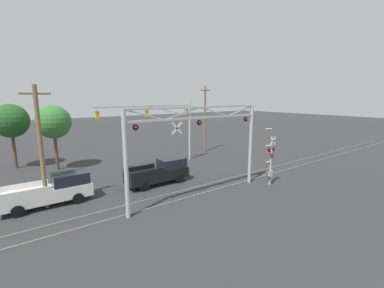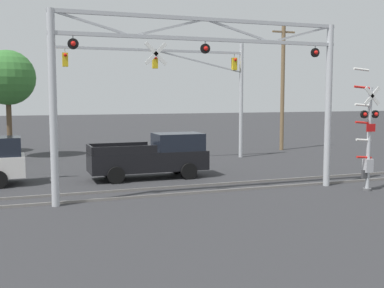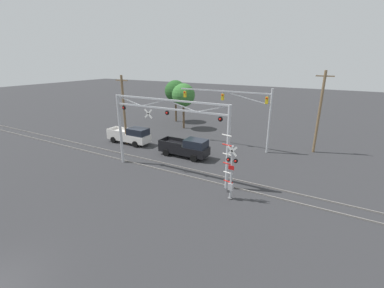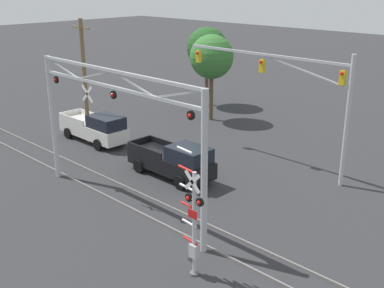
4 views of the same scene
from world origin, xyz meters
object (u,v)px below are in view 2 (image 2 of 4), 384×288
at_px(crossing_signal_mast, 368,141).
at_px(pickup_truck_lead, 155,156).
at_px(crossing_gantry, 205,81).
at_px(traffic_signal_span, 199,78).
at_px(utility_pole_right, 283,85).
at_px(background_tree_far_left_verge, 8,78).

distance_m(crossing_signal_mast, pickup_truck_lead, 9.63).
height_order(crossing_gantry, pickup_truck_lead, crossing_gantry).
bearing_deg(crossing_gantry, traffic_signal_span, 70.09).
xyz_separation_m(crossing_gantry, traffic_signal_span, (3.71, 10.23, 0.49)).
relative_size(traffic_signal_span, utility_pole_right, 1.26).
distance_m(utility_pole_right, background_tree_far_left_verge, 18.69).
distance_m(traffic_signal_span, background_tree_far_left_verge, 12.03).
xyz_separation_m(traffic_signal_span, background_tree_far_left_verge, (-11.08, 4.69, 0.04)).
relative_size(pickup_truck_lead, utility_pole_right, 0.62).
relative_size(utility_pole_right, background_tree_far_left_verge, 1.34).
bearing_deg(crossing_signal_mast, crossing_gantry, 167.04).
relative_size(crossing_gantry, pickup_truck_lead, 2.10).
bearing_deg(pickup_truck_lead, utility_pole_right, 35.21).
xyz_separation_m(crossing_gantry, pickup_truck_lead, (-0.77, 4.55, -3.48)).
height_order(crossing_signal_mast, background_tree_far_left_verge, background_tree_far_left_verge).
bearing_deg(crossing_signal_mast, utility_pole_right, 72.50).
height_order(crossing_signal_mast, traffic_signal_span, traffic_signal_span).
relative_size(crossing_gantry, traffic_signal_span, 1.03).
relative_size(crossing_signal_mast, utility_pole_right, 0.56).
bearing_deg(utility_pole_right, background_tree_far_left_verge, 174.12).
distance_m(pickup_truck_lead, background_tree_far_left_verge, 12.93).
height_order(crossing_gantry, traffic_signal_span, traffic_signal_span).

